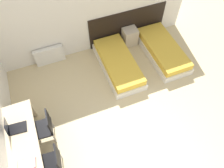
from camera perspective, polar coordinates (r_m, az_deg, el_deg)
The scene contains 11 objects.
wall_back at distance 5.94m, azimuth -6.93°, elevation 18.42°, with size 5.98×0.05×2.70m.
headboard_panel at distance 6.75m, azimuth 4.04°, elevation 14.96°, with size 2.39×0.03×1.05m.
bed_near_window at distance 6.13m, azimuth 1.64°, elevation 5.30°, with size 0.89×1.95×0.38m.
bed_near_door at distance 6.64m, azimuth 13.05°, elevation 8.57°, with size 0.89×1.95×0.38m.
nightstand at distance 6.77m, azimuth 4.65°, elevation 12.23°, with size 0.42×0.36×0.54m.
radiator at distance 6.46m, azimuth -15.98°, elevation 7.16°, with size 0.83×0.12×0.54m.
desk at distance 4.84m, azimuth -21.67°, elevation -15.73°, with size 0.60×2.08×0.74m.
chair_near_laptop at distance 4.98m, azimuth -17.24°, elevation -10.61°, with size 0.47×0.47×0.92m.
chair_near_notebook at distance 4.67m, azimuth -15.27°, elevation -19.01°, with size 0.48×0.48×0.92m.
laptop at distance 4.85m, azimuth -24.28°, elevation -10.33°, with size 0.38×0.27×0.37m.
open_notebook at distance 4.55m, azimuth -21.33°, elevation -18.95°, with size 0.35×0.23×0.02m.
Camera 1 is at (-1.10, -0.55, 4.88)m, focal length 35.00 mm.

